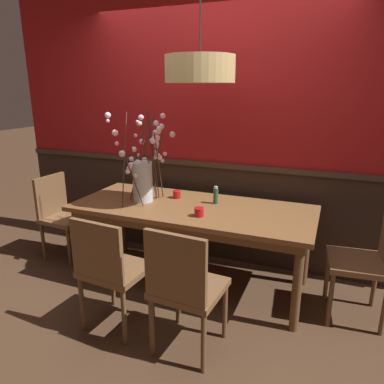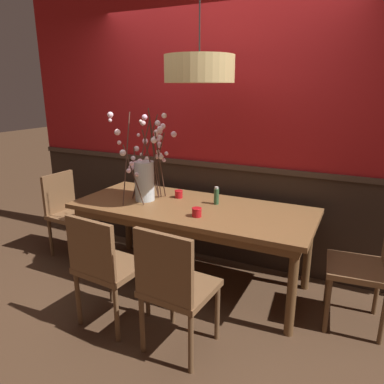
{
  "view_description": "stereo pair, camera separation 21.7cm",
  "coord_description": "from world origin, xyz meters",
  "px_view_note": "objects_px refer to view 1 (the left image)",
  "views": [
    {
      "loc": [
        1.13,
        -2.8,
        1.77
      ],
      "look_at": [
        0.0,
        0.0,
        0.88
      ],
      "focal_mm": 33.69,
      "sensor_mm": 36.0,
      "label": 1
    },
    {
      "loc": [
        1.33,
        -2.72,
        1.77
      ],
      "look_at": [
        0.0,
        0.0,
        0.88
      ],
      "focal_mm": 33.69,
      "sensor_mm": 36.0,
      "label": 2
    }
  ],
  "objects_px": {
    "chair_near_side_left": "(109,267)",
    "chair_head_east_end": "(370,255)",
    "chair_far_side_left": "(191,199)",
    "chair_head_west_end": "(61,212)",
    "condiment_bottle": "(216,195)",
    "dining_table": "(192,215)",
    "pendant_lamp": "(200,69)",
    "vase_with_blossoms": "(143,174)",
    "chair_near_side_right": "(184,285)",
    "candle_holder_nearer_edge": "(177,194)",
    "candle_holder_nearer_center": "(199,212)"
  },
  "relations": [
    {
      "from": "vase_with_blossoms",
      "to": "candle_holder_nearer_center",
      "type": "distance_m",
      "value": 0.69
    },
    {
      "from": "vase_with_blossoms",
      "to": "candle_holder_nearer_edge",
      "type": "height_order",
      "value": "vase_with_blossoms"
    },
    {
      "from": "candle_holder_nearer_edge",
      "to": "chair_near_side_left",
      "type": "bearing_deg",
      "value": -94.44
    },
    {
      "from": "chair_head_west_end",
      "to": "candle_holder_nearer_edge",
      "type": "xyz_separation_m",
      "value": [
        1.26,
        0.18,
        0.29
      ]
    },
    {
      "from": "chair_near_side_left",
      "to": "chair_head_east_end",
      "type": "bearing_deg",
      "value": 25.92
    },
    {
      "from": "chair_near_side_right",
      "to": "chair_head_west_end",
      "type": "height_order",
      "value": "chair_near_side_right"
    },
    {
      "from": "dining_table",
      "to": "chair_far_side_left",
      "type": "height_order",
      "value": "chair_far_side_left"
    },
    {
      "from": "dining_table",
      "to": "chair_head_west_end",
      "type": "distance_m",
      "value": 1.5
    },
    {
      "from": "dining_table",
      "to": "chair_near_side_left",
      "type": "distance_m",
      "value": 0.92
    },
    {
      "from": "chair_near_side_left",
      "to": "vase_with_blossoms",
      "type": "relative_size",
      "value": 1.07
    },
    {
      "from": "chair_near_side_right",
      "to": "candle_holder_nearer_center",
      "type": "bearing_deg",
      "value": 102.77
    },
    {
      "from": "dining_table",
      "to": "chair_head_east_end",
      "type": "bearing_deg",
      "value": 0.19
    },
    {
      "from": "chair_near_side_left",
      "to": "chair_head_east_end",
      "type": "xyz_separation_m",
      "value": [
        1.76,
        0.86,
        0.03
      ]
    },
    {
      "from": "dining_table",
      "to": "pendant_lamp",
      "type": "xyz_separation_m",
      "value": [
        0.08,
        -0.04,
        1.23
      ]
    },
    {
      "from": "chair_head_east_end",
      "to": "pendant_lamp",
      "type": "bearing_deg",
      "value": -178.15
    },
    {
      "from": "pendant_lamp",
      "to": "vase_with_blossoms",
      "type": "bearing_deg",
      "value": 178.03
    },
    {
      "from": "chair_near_side_left",
      "to": "candle_holder_nearer_center",
      "type": "relative_size",
      "value": 10.86
    },
    {
      "from": "dining_table",
      "to": "vase_with_blossoms",
      "type": "height_order",
      "value": "vase_with_blossoms"
    },
    {
      "from": "vase_with_blossoms",
      "to": "pendant_lamp",
      "type": "relative_size",
      "value": 0.84
    },
    {
      "from": "condiment_bottle",
      "to": "pendant_lamp",
      "type": "bearing_deg",
      "value": -115.0
    },
    {
      "from": "chair_near_side_left",
      "to": "dining_table",
      "type": "bearing_deg",
      "value": 70.35
    },
    {
      "from": "chair_near_side_right",
      "to": "candle_holder_nearer_center",
      "type": "height_order",
      "value": "chair_near_side_right"
    },
    {
      "from": "dining_table",
      "to": "chair_head_east_end",
      "type": "relative_size",
      "value": 2.16
    },
    {
      "from": "chair_near_side_right",
      "to": "chair_head_east_end",
      "type": "height_order",
      "value": "chair_head_east_end"
    },
    {
      "from": "chair_head_east_end",
      "to": "dining_table",
      "type": "bearing_deg",
      "value": -179.81
    },
    {
      "from": "dining_table",
      "to": "chair_near_side_right",
      "type": "distance_m",
      "value": 0.95
    },
    {
      "from": "chair_near_side_right",
      "to": "chair_head_east_end",
      "type": "relative_size",
      "value": 0.95
    },
    {
      "from": "candle_holder_nearer_center",
      "to": "condiment_bottle",
      "type": "height_order",
      "value": "condiment_bottle"
    },
    {
      "from": "chair_far_side_left",
      "to": "pendant_lamp",
      "type": "distance_m",
      "value": 1.71
    },
    {
      "from": "chair_far_side_left",
      "to": "chair_head_west_end",
      "type": "distance_m",
      "value": 1.42
    },
    {
      "from": "chair_near_side_left",
      "to": "pendant_lamp",
      "type": "height_order",
      "value": "pendant_lamp"
    },
    {
      "from": "dining_table",
      "to": "vase_with_blossoms",
      "type": "relative_size",
      "value": 2.52
    },
    {
      "from": "chair_far_side_left",
      "to": "vase_with_blossoms",
      "type": "distance_m",
      "value": 1.01
    },
    {
      "from": "chair_far_side_left",
      "to": "chair_head_east_end",
      "type": "distance_m",
      "value": 2.02
    },
    {
      "from": "candle_holder_nearer_center",
      "to": "candle_holder_nearer_edge",
      "type": "height_order",
      "value": "candle_holder_nearer_center"
    },
    {
      "from": "chair_near_side_left",
      "to": "chair_head_east_end",
      "type": "distance_m",
      "value": 1.96
    },
    {
      "from": "candle_holder_nearer_center",
      "to": "chair_near_side_left",
      "type": "bearing_deg",
      "value": -125.85
    },
    {
      "from": "candle_holder_nearer_center",
      "to": "candle_holder_nearer_edge",
      "type": "xyz_separation_m",
      "value": [
        -0.38,
        0.39,
        -0.0
      ]
    },
    {
      "from": "chair_near_side_right",
      "to": "candle_holder_nearer_edge",
      "type": "relative_size",
      "value": 11.75
    },
    {
      "from": "candle_holder_nearer_center",
      "to": "condiment_bottle",
      "type": "relative_size",
      "value": 0.51
    },
    {
      "from": "chair_near_side_left",
      "to": "vase_with_blossoms",
      "type": "bearing_deg",
      "value": 101.45
    },
    {
      "from": "chair_far_side_left",
      "to": "pendant_lamp",
      "type": "xyz_separation_m",
      "value": [
        0.45,
        -0.91,
        1.37
      ]
    },
    {
      "from": "chair_far_side_left",
      "to": "condiment_bottle",
      "type": "xyz_separation_m",
      "value": [
        0.54,
        -0.72,
        0.3
      ]
    },
    {
      "from": "chair_head_east_end",
      "to": "condiment_bottle",
      "type": "distance_m",
      "value": 1.32
    },
    {
      "from": "dining_table",
      "to": "chair_near_side_right",
      "type": "xyz_separation_m",
      "value": [
        0.3,
        -0.88,
        -0.15
      ]
    },
    {
      "from": "candle_holder_nearer_edge",
      "to": "candle_holder_nearer_center",
      "type": "bearing_deg",
      "value": -46.25
    },
    {
      "from": "chair_head_east_end",
      "to": "vase_with_blossoms",
      "type": "bearing_deg",
      "value": -179.25
    },
    {
      "from": "chair_near_side_right",
      "to": "condiment_bottle",
      "type": "relative_size",
      "value": 5.75
    },
    {
      "from": "chair_head_west_end",
      "to": "candle_holder_nearer_edge",
      "type": "relative_size",
      "value": 11.2
    },
    {
      "from": "dining_table",
      "to": "chair_near_side_right",
      "type": "height_order",
      "value": "chair_near_side_right"
    }
  ]
}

